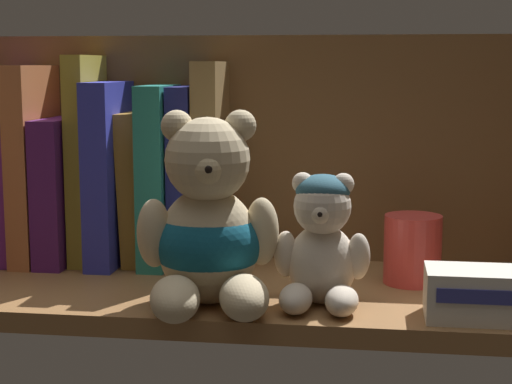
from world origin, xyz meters
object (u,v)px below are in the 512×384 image
object	(u,v)px
pillar_candle	(413,249)
book_9	(213,164)
teddy_bear_smaller	(322,243)
teddy_bear_larger	(208,230)
book_4	(90,159)
book_1	(15,165)
book_8	(188,176)
book_2	(41,163)
book_3	(67,189)
book_5	(114,172)
book_7	(163,174)
small_product_box	(484,295)
book_6	(139,187)

from	to	relation	value
pillar_candle	book_9	bearing A→B (deg)	165.59
teddy_bear_smaller	teddy_bear_larger	bearing A→B (deg)	-171.31
book_4	teddy_bear_smaller	distance (cm)	32.13
book_1	book_4	xyz separation A→B (cm)	(9.20, -0.00, 0.84)
book_8	pillar_candle	world-z (taller)	book_8
book_8	teddy_bear_larger	distance (cm)	17.83
book_2	book_4	xyz separation A→B (cm)	(6.06, 0.00, 0.56)
teddy_bear_larger	book_8	bearing A→B (deg)	108.90
book_3	book_5	bearing A→B (deg)	-0.00
teddy_bear_smaller	pillar_candle	world-z (taller)	teddy_bear_smaller
book_4	teddy_bear_smaller	size ratio (longest dim) A/B	1.88
book_3	book_7	xyz separation A→B (cm)	(11.50, 0.00, 1.87)
book_9	book_3	bearing A→B (deg)	180.00
book_4	book_5	world-z (taller)	book_4
teddy_bear_larger	book_9	bearing A→B (deg)	99.66
book_4	pillar_candle	world-z (taller)	book_4
teddy_bear_larger	pillar_candle	world-z (taller)	teddy_bear_larger
book_2	book_4	size ratio (longest dim) A/B	0.95
book_5	pillar_candle	bearing A→B (deg)	-9.60
book_2	book_5	world-z (taller)	book_2
book_3	pillar_candle	xyz separation A→B (cm)	(39.61, -5.72, -4.71)
book_1	book_5	xyz separation A→B (cm)	(12.05, -0.00, -0.63)
book_5	teddy_bear_larger	xyz separation A→B (cm)	(14.38, -16.65, -3.10)
teddy_bear_larger	small_product_box	bearing A→B (deg)	-1.91
book_6	book_8	size ratio (longest dim) A/B	0.86
book_7	book_2	bearing A→B (deg)	-180.00
book_7	book_9	distance (cm)	5.99
book_8	pillar_candle	xyz separation A→B (cm)	(25.13, -5.72, -6.52)
book_3	small_product_box	xyz separation A→B (cm)	(45.47, -17.49, -6.02)
teddy_bear_smaller	small_product_box	world-z (taller)	teddy_bear_smaller
book_1	book_8	xyz separation A→B (cm)	(20.73, -0.00, -0.88)
book_1	small_product_box	size ratio (longest dim) A/B	2.11
book_7	book_9	world-z (taller)	book_9
book_5	book_6	size ratio (longest dim) A/B	1.20
book_1	book_3	bearing A→B (deg)	0.00
book_8	teddy_bear_smaller	world-z (taller)	book_8
book_3	book_6	bearing A→B (deg)	-0.00
book_3	book_8	world-z (taller)	book_8
book_7	pillar_candle	xyz separation A→B (cm)	(28.11, -5.72, -6.58)
book_4	teddy_bear_smaller	bearing A→B (deg)	-28.42
book_7	book_5	bearing A→B (deg)	-180.00
teddy_bear_larger	book_2	bearing A→B (deg)	144.44
book_1	teddy_bear_smaller	xyz separation A→B (cm)	(36.98, -15.04, -5.01)
book_5	book_8	world-z (taller)	book_5
book_2	small_product_box	world-z (taller)	book_2
small_product_box	book_6	bearing A→B (deg)	154.58
book_7	teddy_bear_larger	size ratio (longest dim) A/B	1.10
book_4	teddy_bear_larger	size ratio (longest dim) A/B	1.28
book_8	small_product_box	world-z (taller)	book_8
book_8	book_9	xyz separation A→B (cm)	(2.87, 0.00, 1.37)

